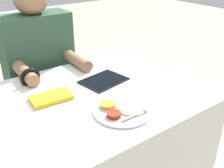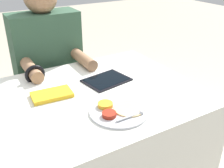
# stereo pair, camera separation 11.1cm
# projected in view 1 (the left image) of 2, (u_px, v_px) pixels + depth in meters

# --- Properties ---
(dining_table) EXTENTS (1.22, 0.84, 0.70)m
(dining_table) POSITION_uv_depth(u_px,v_px,m) (83.00, 155.00, 1.42)
(dining_table) COLOR silver
(dining_table) RESTS_ON ground_plane
(thali_tray) EXTENTS (0.26, 0.26, 0.03)m
(thali_tray) POSITION_uv_depth(u_px,v_px,m) (122.00, 110.00, 1.15)
(thali_tray) COLOR #B7BABF
(thali_tray) RESTS_ON dining_table
(red_notebook) EXTENTS (0.20, 0.13, 0.02)m
(red_notebook) POSITION_uv_depth(u_px,v_px,m) (51.00, 98.00, 1.25)
(red_notebook) COLOR silver
(red_notebook) RESTS_ON dining_table
(tablet_device) EXTENTS (0.26, 0.21, 0.01)m
(tablet_device) POSITION_uv_depth(u_px,v_px,m) (104.00, 80.00, 1.43)
(tablet_device) COLOR black
(tablet_device) RESTS_ON dining_table
(person_diner) EXTENTS (0.43, 0.46, 1.20)m
(person_diner) POSITION_uv_depth(u_px,v_px,m) (42.00, 81.00, 1.76)
(person_diner) COLOR black
(person_diner) RESTS_ON ground_plane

